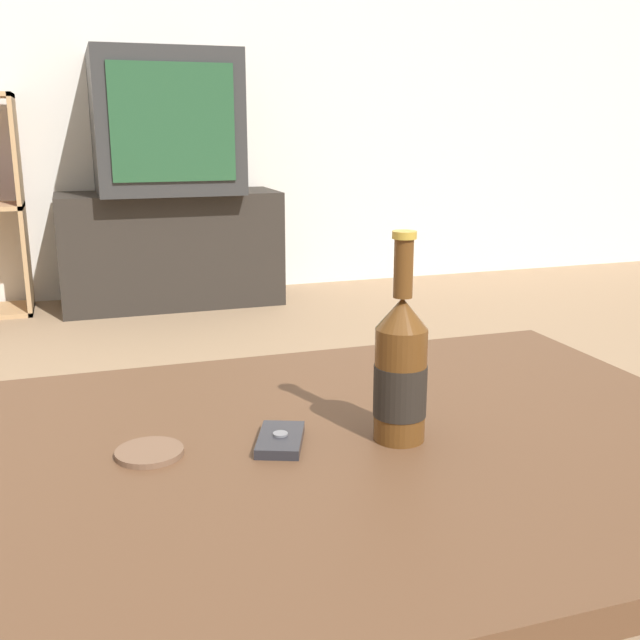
{
  "coord_description": "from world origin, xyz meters",
  "views": [
    {
      "loc": [
        -0.38,
        -0.91,
        0.85
      ],
      "look_at": [
        0.02,
        0.28,
        0.52
      ],
      "focal_mm": 42.0,
      "sensor_mm": 36.0,
      "label": 1
    }
  ],
  "objects_px": {
    "television": "(165,123)",
    "cell_phone": "(280,440)",
    "tv_stand": "(171,249)",
    "beer_bottle": "(401,371)"
  },
  "relations": [
    {
      "from": "television",
      "to": "cell_phone",
      "type": "relative_size",
      "value": 5.47
    },
    {
      "from": "beer_bottle",
      "to": "cell_phone",
      "type": "distance_m",
      "value": 0.19
    },
    {
      "from": "cell_phone",
      "to": "beer_bottle",
      "type": "bearing_deg",
      "value": 9.94
    },
    {
      "from": "tv_stand",
      "to": "cell_phone",
      "type": "bearing_deg",
      "value": -94.16
    },
    {
      "from": "tv_stand",
      "to": "television",
      "type": "distance_m",
      "value": 0.59
    },
    {
      "from": "beer_bottle",
      "to": "cell_phone",
      "type": "xyz_separation_m",
      "value": [
        -0.16,
        0.03,
        -0.09
      ]
    },
    {
      "from": "television",
      "to": "cell_phone",
      "type": "distance_m",
      "value": 2.76
    },
    {
      "from": "tv_stand",
      "to": "cell_phone",
      "type": "distance_m",
      "value": 2.74
    },
    {
      "from": "cell_phone",
      "to": "tv_stand",
      "type": "bearing_deg",
      "value": 107.29
    },
    {
      "from": "tv_stand",
      "to": "beer_bottle",
      "type": "distance_m",
      "value": 2.77
    }
  ]
}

